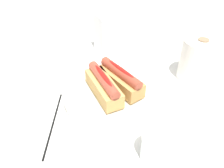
# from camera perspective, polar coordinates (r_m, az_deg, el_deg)

# --- Properties ---
(ground_plane) EXTENTS (2.40, 2.40, 0.00)m
(ground_plane) POSITION_cam_1_polar(r_m,az_deg,el_deg) (0.66, 1.58, -3.11)
(ground_plane) COLOR white
(serving_bowl) EXTENTS (0.27, 0.27, 0.03)m
(serving_bowl) POSITION_cam_1_polar(r_m,az_deg,el_deg) (0.65, -0.00, -2.34)
(serving_bowl) COLOR silver
(serving_bowl) RESTS_ON ground_plane
(hotdog_front) EXTENTS (0.15, 0.06, 0.06)m
(hotdog_front) POSITION_cam_1_polar(r_m,az_deg,el_deg) (0.61, -2.21, -0.23)
(hotdog_front) COLOR tan
(hotdog_front) RESTS_ON serving_bowl
(hotdog_back) EXTENTS (0.16, 0.07, 0.06)m
(hotdog_back) POSITION_cam_1_polar(r_m,az_deg,el_deg) (0.63, 2.14, 1.35)
(hotdog_back) COLOR tan
(hotdog_back) RESTS_ON serving_bowl
(water_glass) EXTENTS (0.07, 0.07, 0.09)m
(water_glass) POSITION_cam_1_polar(r_m,az_deg,el_deg) (0.50, 11.25, -14.81)
(water_glass) COLOR white
(water_glass) RESTS_ON ground_plane
(paper_towel_roll) EXTENTS (0.11, 0.11, 0.13)m
(paper_towel_roll) POSITION_cam_1_polar(r_m,az_deg,el_deg) (0.74, 20.65, 5.62)
(paper_towel_roll) COLOR white
(paper_towel_roll) RESTS_ON ground_plane
(napkin_box) EXTENTS (0.11, 0.06, 0.15)m
(napkin_box) POSITION_cam_1_polar(r_m,az_deg,el_deg) (0.82, -2.10, 12.06)
(napkin_box) COLOR white
(napkin_box) RESTS_ON ground_plane
(chopstick_near) EXTENTS (0.20, 0.11, 0.01)m
(chopstick_near) POSITION_cam_1_polar(r_m,az_deg,el_deg) (0.60, -14.42, -9.23)
(chopstick_near) COLOR black
(chopstick_near) RESTS_ON ground_plane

